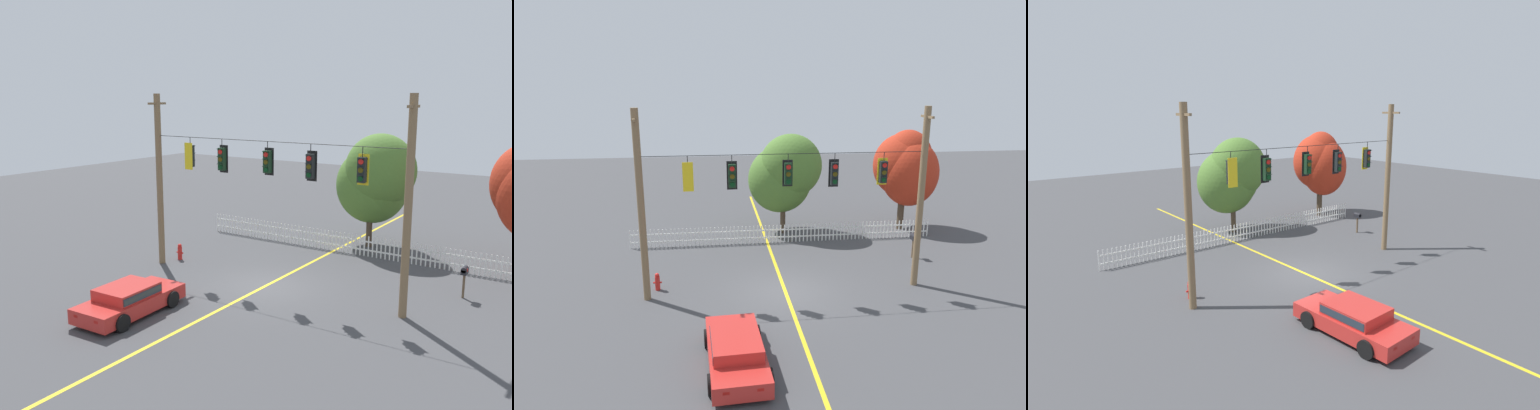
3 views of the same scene
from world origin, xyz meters
The scene contains 14 objects.
ground centered at (0.00, 0.00, 0.00)m, with size 80.00×80.00×0.00m, color #424244.
lane_centerline_stripe centered at (0.00, 0.00, 0.00)m, with size 0.16×36.00×0.01m, color gold.
signal_support_span centered at (0.00, 0.00, 4.11)m, with size 12.30×1.10×8.09m.
traffic_signal_southbound_primary centered at (-4.05, -0.01, 5.34)m, with size 0.43×0.38×1.44m.
traffic_signal_northbound_primary centered at (-2.26, 0.01, 5.31)m, with size 0.43×0.38×1.47m.
traffic_signal_eastbound_side centered at (0.07, 0.01, 5.35)m, with size 0.43×0.38×1.40m.
traffic_signal_northbound_secondary centered at (2.06, 0.01, 5.31)m, with size 0.43×0.38×1.47m.
traffic_signal_westbound_side centered at (4.21, 0.01, 5.32)m, with size 0.43×0.38×1.44m.
white_picket_fence centered at (1.01, 6.60, 0.53)m, with size 17.51×0.06×1.05m.
autumn_maple_near_fence centered at (1.39, 8.59, 3.68)m, with size 4.42×3.75×6.09m.
autumn_maple_mid centered at (8.96, 8.53, 3.93)m, with size 3.95×3.58×6.23m.
parked_car centered at (-2.50, -5.43, 0.60)m, with size 2.12×4.36×1.15m.
fire_hydrant centered at (-5.66, 0.90, 0.40)m, with size 0.38×0.22×0.80m.
roadside_mailbox centered at (7.35, 3.27, 1.07)m, with size 0.25×0.44×1.31m.
Camera 2 is at (-3.12, -19.04, 9.07)m, focal length 32.97 mm.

